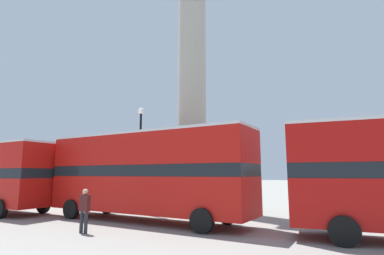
# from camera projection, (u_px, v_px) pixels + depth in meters

# --- Properties ---
(ground_plane) EXTENTS (200.00, 200.00, 0.00)m
(ground_plane) POSITION_uv_depth(u_px,v_px,m) (192.00, 209.00, 20.34)
(ground_plane) COLOR gray
(monument_column) EXTENTS (5.87, 5.87, 21.91)m
(monument_column) POSITION_uv_depth(u_px,v_px,m) (192.00, 106.00, 21.44)
(monument_column) COLOR #A39E8E
(monument_column) RESTS_ON ground_plane
(bus_c) EXTENTS (11.37, 3.36, 4.43)m
(bus_c) POSITION_uv_depth(u_px,v_px,m) (146.00, 172.00, 15.27)
(bus_c) COLOR #B7140F
(bus_c) RESTS_ON ground_plane
(equestrian_statue) EXTENTS (4.27, 3.61, 5.89)m
(equestrian_statue) POSITION_uv_depth(u_px,v_px,m) (342.00, 185.00, 20.36)
(equestrian_statue) COLOR #A39E8E
(equestrian_statue) RESTS_ON ground_plane
(street_lamp) EXTENTS (0.38, 0.38, 6.48)m
(street_lamp) POSITION_uv_depth(u_px,v_px,m) (140.00, 157.00, 18.49)
(street_lamp) COLOR black
(street_lamp) RESTS_ON ground_plane
(pedestrian_near_lamp) EXTENTS (0.46, 0.23, 1.74)m
(pedestrian_near_lamp) POSITION_uv_depth(u_px,v_px,m) (84.00, 208.00, 12.06)
(pedestrian_near_lamp) COLOR #28282D
(pedestrian_near_lamp) RESTS_ON ground_plane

